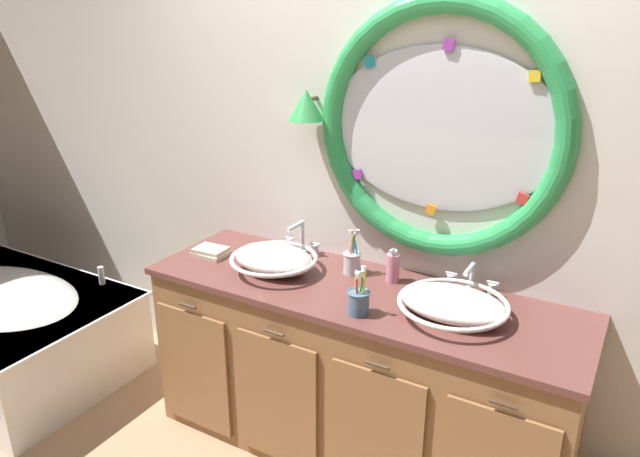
{
  "coord_description": "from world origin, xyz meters",
  "views": [
    {
      "loc": [
        1.1,
        -1.89,
        2.05
      ],
      "look_at": [
        -0.14,
        0.25,
        1.12
      ],
      "focal_mm": 33.47,
      "sensor_mm": 36.0,
      "label": 1
    }
  ],
  "objects": [
    {
      "name": "soap_dispenser",
      "position": [
        0.15,
        0.4,
        0.94
      ],
      "size": [
        0.06,
        0.07,
        0.16
      ],
      "color": "pink",
      "rests_on": "vanity_counter"
    },
    {
      "name": "vanity_counter",
      "position": [
        0.06,
        0.25,
        0.43
      ],
      "size": [
        1.98,
        0.64,
        0.87
      ],
      "color": "olive",
      "rests_on": "ground_plane"
    },
    {
      "name": "sink_basin_left",
      "position": [
        -0.38,
        0.22,
        0.93
      ],
      "size": [
        0.42,
        0.42,
        0.13
      ],
      "color": "white",
      "rests_on": "vanity_counter"
    },
    {
      "name": "toothbrush_holder_right",
      "position": [
        0.15,
        0.05,
        0.92
      ],
      "size": [
        0.09,
        0.09,
        0.22
      ],
      "color": "slate",
      "rests_on": "vanity_counter"
    },
    {
      "name": "faucet_set_left",
      "position": [
        -0.38,
        0.46,
        0.94
      ],
      "size": [
        0.2,
        0.15,
        0.18
      ],
      "color": "silver",
      "rests_on": "vanity_counter"
    },
    {
      "name": "bathtub",
      "position": [
        -2.03,
        -0.18,
        0.3
      ],
      "size": [
        1.44,
        0.98,
        0.59
      ],
      "color": "white",
      "rests_on": "ground_plane"
    },
    {
      "name": "sink_basin_right",
      "position": [
        0.49,
        0.22,
        0.92
      ],
      "size": [
        0.45,
        0.45,
        0.11
      ],
      "color": "white",
      "rests_on": "vanity_counter"
    },
    {
      "name": "faucet_set_right",
      "position": [
        0.49,
        0.47,
        0.92
      ],
      "size": [
        0.24,
        0.13,
        0.14
      ],
      "color": "silver",
      "rests_on": "vanity_counter"
    },
    {
      "name": "back_wall_assembly",
      "position": [
        0.02,
        0.58,
        1.33
      ],
      "size": [
        6.4,
        0.26,
        2.6
      ],
      "color": "silver",
      "rests_on": "ground_plane"
    },
    {
      "name": "toothbrush_holder_left",
      "position": [
        -0.05,
        0.38,
        0.93
      ],
      "size": [
        0.09,
        0.09,
        0.22
      ],
      "color": "silver",
      "rests_on": "vanity_counter"
    },
    {
      "name": "folded_hand_towel",
      "position": [
        -0.76,
        0.22,
        0.88
      ],
      "size": [
        0.17,
        0.13,
        0.04
      ],
      "color": "beige",
      "rests_on": "vanity_counter"
    }
  ]
}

